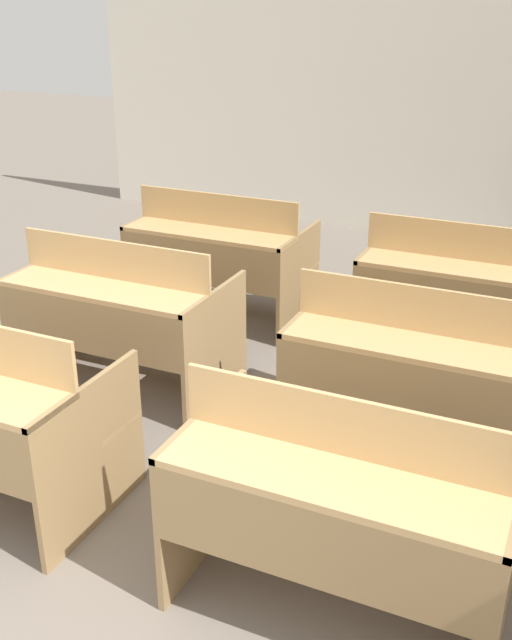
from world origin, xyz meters
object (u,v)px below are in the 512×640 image
at_px(bench_third_left, 220,256).
at_px(bench_second_left, 121,315).
at_px(bench_second_right, 416,372).
at_px(bench_third_right, 461,293).
at_px(bench_front_right, 342,504).

bearing_deg(bench_third_left, bench_second_left, -91.38).
distance_m(bench_second_right, bench_third_right, 1.24).
relative_size(bench_second_right, bench_third_left, 1.00).
relative_size(bench_front_right, bench_third_right, 1.00).
relative_size(bench_third_left, bench_third_right, 1.00).
height_order(bench_front_right, bench_second_left, same).
distance_m(bench_second_left, bench_second_right, 1.83).
bearing_deg(bench_front_right, bench_third_left, 126.13).
distance_m(bench_front_right, bench_second_left, 2.20).
xyz_separation_m(bench_front_right, bench_third_left, (-1.81, 2.48, 0.00)).
relative_size(bench_second_left, bench_third_left, 1.00).
xyz_separation_m(bench_front_right, bench_third_right, (-0.00, 2.45, 0.00)).
bearing_deg(bench_third_right, bench_third_left, 179.27).
xyz_separation_m(bench_second_left, bench_second_right, (1.83, 0.00, 0.00)).
xyz_separation_m(bench_second_right, bench_third_right, (0.00, 1.24, 0.00)).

